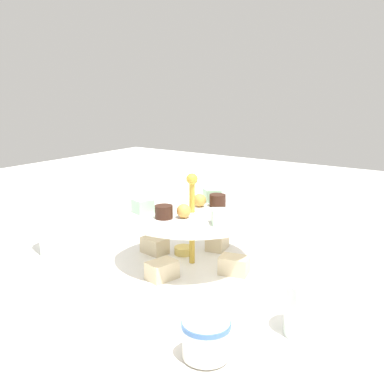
{
  "coord_description": "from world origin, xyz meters",
  "views": [
    {
      "loc": [
        -0.44,
        0.63,
        0.32
      ],
      "look_at": [
        0.0,
        0.0,
        0.14
      ],
      "focal_mm": 42.67,
      "sensor_mm": 36.0,
      "label": 1
    }
  ],
  "objects": [
    {
      "name": "water_glass_tall_right",
      "position": [
        0.26,
        0.09,
        0.07
      ],
      "size": [
        0.07,
        0.07,
        0.14
      ],
      "primitive_type": "cylinder",
      "color": "silver",
      "rests_on": "ground_plane"
    },
    {
      "name": "butter_knife_left",
      "position": [
        0.16,
        -0.28,
        0.0
      ],
      "size": [
        0.15,
        0.1,
        0.0
      ],
      "primitive_type": "cube",
      "rotation": [
        0.0,
        0.0,
        0.54
      ],
      "color": "silver",
      "rests_on": "ground_plane"
    },
    {
      "name": "teacup_with_saucer",
      "position": [
        -0.18,
        0.22,
        0.02
      ],
      "size": [
        0.09,
        0.09,
        0.05
      ],
      "color": "white",
      "rests_on": "ground_plane"
    },
    {
      "name": "water_glass_short_left",
      "position": [
        -0.25,
        0.1,
        0.04
      ],
      "size": [
        0.06,
        0.06,
        0.07
      ],
      "primitive_type": "cylinder",
      "color": "silver",
      "rests_on": "ground_plane"
    },
    {
      "name": "butter_knife_right",
      "position": [
        0.04,
        0.32,
        0.0
      ],
      "size": [
        0.17,
        0.05,
        0.0
      ],
      "primitive_type": "cube",
      "rotation": [
        0.0,
        0.0,
        2.9
      ],
      "color": "silver",
      "rests_on": "ground_plane"
    },
    {
      "name": "tiered_serving_stand",
      "position": [
        0.0,
        -0.0,
        0.05
      ],
      "size": [
        0.3,
        0.3,
        0.17
      ],
      "color": "white",
      "rests_on": "ground_plane"
    },
    {
      "name": "ground_plane",
      "position": [
        0.0,
        0.0,
        0.0
      ],
      "size": [
        2.4,
        2.4,
        0.0
      ],
      "primitive_type": "plane",
      "color": "white"
    }
  ]
}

